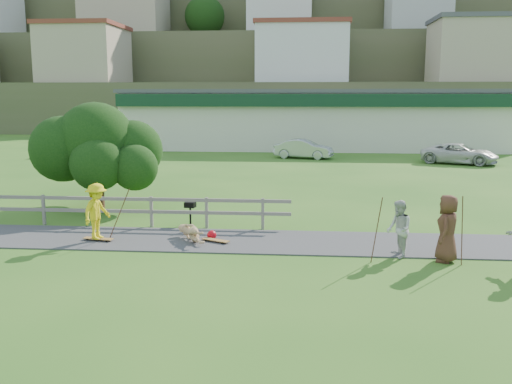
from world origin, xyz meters
The scene contains 19 objects.
ground centered at (0.00, 0.00, 0.00)m, with size 260.00×260.00×0.00m, color #2A5F1B.
path centered at (0.00, 1.50, 0.02)m, with size 34.00×3.00×0.04m, color #3E3E41.
fence centered at (-4.62, 3.30, 0.72)m, with size 15.05×0.10×1.10m.
strip_mall centered at (4.00, 34.94, 2.58)m, with size 32.50×10.75×5.10m.
hillside centered at (0.00, 91.31, 14.41)m, with size 220.00×67.00×47.50m.
skater_rider centered at (-3.16, 1.08, 0.90)m, with size 1.17×0.67×1.81m, color yellow.
skater_fallen centered at (-0.15, 1.33, 0.30)m, with size 1.63×0.39×0.59m, color tan.
spectator_a centered at (6.19, 0.10, 0.84)m, with size 0.82×0.64×1.69m, color #BCBCB8.
spectator_c centered at (7.49, -0.21, 0.96)m, with size 0.94×0.61×1.93m, color #543021.
car_silver centered at (3.33, 25.81, 0.71)m, with size 1.49×4.28×1.41m, color #B0B4B8.
car_white centered at (13.93, 23.37, 0.70)m, with size 2.31×5.01×1.39m, color silver.
tree centered at (-5.15, 6.55, 1.71)m, with size 5.15×5.15×3.41m, color black, non-canonical shape.
bbq centered at (-0.70, 3.84, 0.41)m, with size 0.38×0.29×0.82m, color black, non-canonical shape.
longboard_rider centered at (-3.16, 1.08, 0.06)m, with size 1.00×0.24×0.11m, color olive, non-canonical shape.
longboard_fallen centered at (0.65, 1.23, 0.05)m, with size 0.96×0.23×0.11m, color olive, non-canonical shape.
helmet centered at (0.45, 1.68, 0.15)m, with size 0.31×0.31×0.31m, color red.
pole_rider centered at (-2.56, 1.48, 0.92)m, with size 0.03×0.03×1.83m, color #502D20.
pole_spec_left centered at (5.49, -0.49, 0.95)m, with size 0.03×0.03×1.90m, color #502D20.
pole_spec_right centered at (7.80, -0.53, 0.98)m, with size 0.03×0.03×1.96m, color #502D20.
Camera 1 is at (3.46, -16.26, 4.71)m, focal length 40.00 mm.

